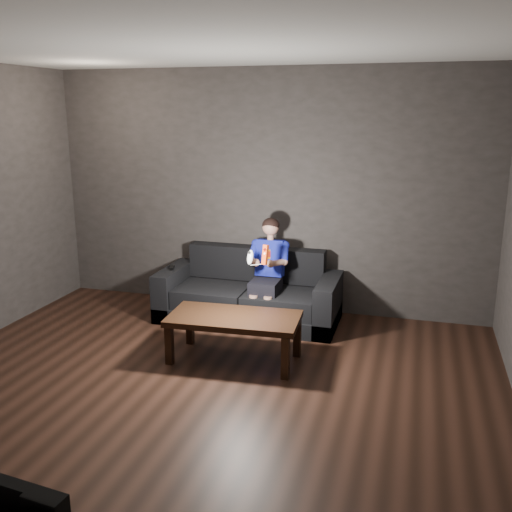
% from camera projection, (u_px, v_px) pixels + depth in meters
% --- Properties ---
extents(floor, '(5.00, 5.00, 0.00)m').
position_uv_depth(floor, '(182.00, 409.00, 4.40)').
color(floor, black).
rests_on(floor, ground).
extents(back_wall, '(5.00, 0.04, 2.70)m').
position_uv_depth(back_wall, '(267.00, 192.00, 6.39)').
color(back_wall, '#35302E').
rests_on(back_wall, ground).
extents(ceiling, '(5.00, 5.00, 0.02)m').
position_uv_depth(ceiling, '(169.00, 38.00, 3.73)').
color(ceiling, silver).
rests_on(ceiling, back_wall).
extents(sofa, '(1.94, 0.84, 0.75)m').
position_uv_depth(sofa, '(249.00, 298.00, 6.24)').
color(sofa, black).
rests_on(sofa, floor).
extents(child, '(0.44, 0.54, 1.07)m').
position_uv_depth(child, '(268.00, 264.00, 6.03)').
color(child, black).
rests_on(child, sofa).
extents(wii_remote_red, '(0.07, 0.08, 0.20)m').
position_uv_depth(wii_remote_red, '(265.00, 255.00, 5.57)').
color(wii_remote_red, '#D84216').
rests_on(wii_remote_red, child).
extents(nunchuk_white, '(0.08, 0.11, 0.16)m').
position_uv_depth(nunchuk_white, '(250.00, 257.00, 5.63)').
color(nunchuk_white, white).
rests_on(nunchuk_white, child).
extents(wii_remote_black, '(0.09, 0.17, 0.03)m').
position_uv_depth(wii_remote_black, '(172.00, 267.00, 6.33)').
color(wii_remote_black, black).
rests_on(wii_remote_black, sofa).
extents(coffee_table, '(1.22, 0.66, 0.43)m').
position_uv_depth(coffee_table, '(234.00, 322.00, 5.18)').
color(coffee_table, black).
rests_on(coffee_table, floor).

